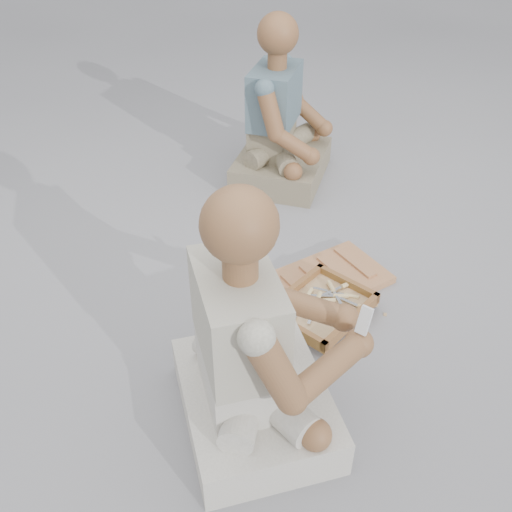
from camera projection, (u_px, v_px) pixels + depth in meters
ground at (302, 323)px, 2.61m from camera, size 60.00×60.00×0.00m
carved_panel at (329, 279)px, 2.84m from camera, size 0.59×0.42×0.04m
tool_tray at (322, 307)px, 2.61m from camera, size 0.50×0.43×0.06m
chisel_0 at (361, 307)px, 2.59m from camera, size 0.08×0.22×0.02m
chisel_1 at (336, 296)px, 2.66m from camera, size 0.18×0.15×0.02m
chisel_2 at (317, 300)px, 2.63m from camera, size 0.19×0.14×0.02m
chisel_3 at (333, 289)px, 2.69m from camera, size 0.10×0.21×0.02m
chisel_4 at (344, 286)px, 2.71m from camera, size 0.22×0.04×0.02m
chisel_5 at (307, 296)px, 2.66m from camera, size 0.20×0.12×0.02m
chisel_6 at (347, 295)px, 2.67m from camera, size 0.13×0.19×0.02m
chisel_7 at (323, 301)px, 2.63m from camera, size 0.20×0.13×0.02m
wood_chip_0 at (385, 315)px, 2.65m from camera, size 0.02×0.02×0.00m
wood_chip_1 at (229, 303)px, 2.72m from camera, size 0.02×0.02×0.00m
wood_chip_2 at (371, 290)px, 2.80m from camera, size 0.02×0.02×0.00m
wood_chip_3 at (239, 305)px, 2.70m from camera, size 0.02×0.02×0.00m
wood_chip_4 at (358, 326)px, 2.59m from camera, size 0.02×0.02×0.00m
wood_chip_5 at (314, 260)px, 2.98m from camera, size 0.02×0.02×0.00m
wood_chip_6 at (376, 306)px, 2.70m from camera, size 0.02×0.02×0.00m
wood_chip_7 at (313, 338)px, 2.53m from camera, size 0.02×0.02×0.00m
wood_chip_8 at (360, 285)px, 2.83m from camera, size 0.02×0.02×0.00m
wood_chip_9 at (260, 283)px, 2.83m from camera, size 0.02×0.02×0.00m
wood_chip_10 at (303, 381)px, 2.33m from camera, size 0.02×0.02×0.00m
wood_chip_11 at (333, 287)px, 2.81m from camera, size 0.02×0.02×0.00m
wood_chip_12 at (343, 267)px, 2.94m from camera, size 0.02×0.02×0.00m
wood_chip_13 at (340, 319)px, 2.63m from camera, size 0.02×0.02×0.00m
wood_chip_14 at (338, 355)px, 2.45m from camera, size 0.02×0.02×0.00m
wood_chip_15 at (302, 270)px, 2.92m from camera, size 0.02×0.02×0.00m
craftsman at (253, 355)px, 1.99m from camera, size 0.77×0.80×1.02m
companion at (280, 128)px, 3.49m from camera, size 0.83×0.80×1.02m
mobile_phone at (364, 320)px, 1.94m from camera, size 0.06×0.05×0.10m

